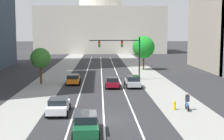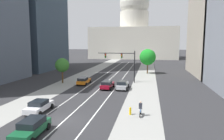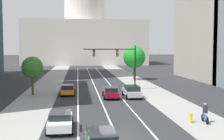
{
  "view_description": "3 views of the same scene",
  "coord_description": "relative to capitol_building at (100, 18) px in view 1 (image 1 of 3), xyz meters",
  "views": [
    {
      "loc": [
        -0.34,
        -27.61,
        7.46
      ],
      "look_at": [
        1.29,
        15.68,
        2.47
      ],
      "focal_mm": 53.16,
      "sensor_mm": 36.0,
      "label": 1
    },
    {
      "loc": [
        8.95,
        -20.29,
        8.35
      ],
      "look_at": [
        2.39,
        15.77,
        3.56
      ],
      "focal_mm": 33.65,
      "sensor_mm": 36.0,
      "label": 2
    },
    {
      "loc": [
        -2.74,
        -20.98,
        6.44
      ],
      "look_at": [
        1.87,
        19.3,
        3.36
      ],
      "focal_mm": 48.12,
      "sensor_mm": 36.0,
      "label": 3
    }
  ],
  "objects": [
    {
      "name": "street_tree_far_right",
      "position": [
        8.3,
        -59.24,
        -8.06
      ],
      "size": [
        4.37,
        4.37,
        6.69
      ],
      "color": "#51381E",
      "rests_on": "ground"
    },
    {
      "name": "lane_stripe_center",
      "position": [
        0.0,
        -71.34,
        -12.54
      ],
      "size": [
        0.16,
        90.0,
        0.01
      ],
      "primitive_type": "cube",
      "color": "white",
      "rests_on": "ground"
    },
    {
      "name": "sidewalk_right",
      "position": [
        7.96,
        -61.34,
        -12.55
      ],
      "size": [
        4.9,
        130.0,
        0.01
      ],
      "primitive_type": "cube",
      "color": "gray",
      "rests_on": "ground"
    },
    {
      "name": "traffic_signal_mast",
      "position": [
        3.36,
        -73.15,
        -7.76
      ],
      "size": [
        7.82,
        0.39,
        6.7
      ],
      "color": "black",
      "rests_on": "ground"
    },
    {
      "name": "car_orange",
      "position": [
        -4.12,
        -76.71,
        -11.79
      ],
      "size": [
        2.01,
        4.56,
        1.46
      ],
      "rotation": [
        0.0,
        0.0,
        1.59
      ],
      "color": "orange",
      "rests_on": "ground"
    },
    {
      "name": "car_silver",
      "position": [
        4.13,
        -79.62,
        -11.74
      ],
      "size": [
        2.02,
        4.81,
        1.55
      ],
      "rotation": [
        0.0,
        0.0,
        1.58
      ],
      "color": "#B2B5BA",
      "rests_on": "ground"
    },
    {
      "name": "car_crimson",
      "position": [
        1.37,
        -79.87,
        -11.79
      ],
      "size": [
        2.05,
        4.58,
        1.47
      ],
      "rotation": [
        0.0,
        0.0,
        1.54
      ],
      "color": "maroon",
      "rests_on": "ground"
    },
    {
      "name": "car_green",
      "position": [
        -1.38,
        -100.22,
        -11.75
      ],
      "size": [
        2.14,
        4.69,
        1.54
      ],
      "rotation": [
        0.0,
        0.0,
        1.62
      ],
      "color": "#14512D",
      "rests_on": "ground"
    },
    {
      "name": "cyclist",
      "position": [
        8.01,
        -93.21,
        -11.7
      ],
      "size": [
        0.38,
        1.7,
        1.72
      ],
      "rotation": [
        0.0,
        0.0,
        1.51
      ],
      "color": "black",
      "rests_on": "ground"
    },
    {
      "name": "street_tree_mid_left",
      "position": [
        -8.81,
        -76.3,
        -8.81
      ],
      "size": [
        2.88,
        2.88,
        5.21
      ],
      "color": "#51381E",
      "rests_on": "ground"
    },
    {
      "name": "car_white",
      "position": [
        -4.13,
        -94.04,
        -11.8
      ],
      "size": [
        2.05,
        4.49,
        1.43
      ],
      "rotation": [
        0.0,
        0.0,
        1.58
      ],
      "color": "silver",
      "rests_on": "ground"
    },
    {
      "name": "ground_plane",
      "position": [
        0.0,
        -56.34,
        -12.55
      ],
      "size": [
        400.0,
        400.0,
        0.0
      ],
      "primitive_type": "plane",
      "color": "#2B2B2D"
    },
    {
      "name": "sidewalk_left",
      "position": [
        -7.96,
        -61.34,
        -12.55
      ],
      "size": [
        4.9,
        130.0,
        0.01
      ],
      "primitive_type": "cube",
      "color": "gray",
      "rests_on": "ground"
    },
    {
      "name": "fire_hydrant",
      "position": [
        6.81,
        -93.03,
        -12.09
      ],
      "size": [
        0.26,
        0.35,
        0.91
      ],
      "color": "yellow",
      "rests_on": "ground"
    },
    {
      "name": "lane_stripe_left",
      "position": [
        -2.75,
        -71.34,
        -12.54
      ],
      "size": [
        0.16,
        90.0,
        0.01
      ],
      "primitive_type": "cube",
      "color": "white",
      "rests_on": "ground"
    },
    {
      "name": "lane_stripe_right",
      "position": [
        2.75,
        -71.34,
        -12.54
      ],
      "size": [
        0.16,
        90.0,
        0.01
      ],
      "primitive_type": "cube",
      "color": "white",
      "rests_on": "ground"
    },
    {
      "name": "capitol_building",
      "position": [
        0.0,
        0.0,
        0.0
      ],
      "size": [
        45.01,
        25.53,
        38.36
      ],
      "color": "beige",
      "rests_on": "ground"
    }
  ]
}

